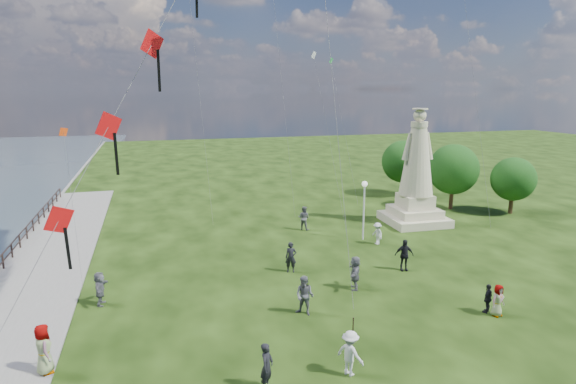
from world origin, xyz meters
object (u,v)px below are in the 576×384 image
object	(u,v)px
person_10	(44,351)
statue	(416,181)
person_6	(291,257)
person_8	(377,233)
person_5	(100,288)
person_0	(267,366)
lamppost	(364,198)
person_3	(488,298)
person_4	(498,300)
person_1	(305,296)
person_11	(355,273)
person_9	(404,255)
person_2	(350,353)
person_7	(304,218)

from	to	relation	value
person_10	statue	bearing A→B (deg)	-78.29
person_6	person_8	world-z (taller)	person_6
person_5	person_0	bearing A→B (deg)	-138.23
lamppost	person_5	world-z (taller)	lamppost
person_3	person_8	bearing A→B (deg)	-119.24
statue	person_4	world-z (taller)	statue
person_3	person_8	world-z (taller)	person_8
statue	person_1	world-z (taller)	statue
person_0	person_5	distance (m)	11.00
person_0	person_6	size ratio (longest dim) A/B	0.97
person_11	person_5	bearing A→B (deg)	-75.46
person_1	person_9	world-z (taller)	person_1
person_2	person_3	bearing A→B (deg)	-102.91
person_3	person_7	xyz separation A→B (m)	(-4.21, 15.72, 0.20)
person_7	person_9	world-z (taller)	person_9
statue	person_9	world-z (taller)	statue
person_1	person_4	xyz separation A→B (m)	(8.73, -2.64, -0.18)
person_1	person_5	bearing A→B (deg)	-159.74
lamppost	person_11	world-z (taller)	lamppost
person_5	person_6	size ratio (longest dim) A/B	0.95
person_8	person_9	xyz separation A→B (m)	(-0.70, -4.92, 0.18)
person_11	person_2	bearing A→B (deg)	-3.09
person_7	person_5	bearing A→B (deg)	75.77
person_4	person_11	size ratio (longest dim) A/B	0.84
person_8	person_11	size ratio (longest dim) A/B	0.84
person_11	person_7	bearing A→B (deg)	-161.94
person_0	person_9	size ratio (longest dim) A/B	0.93
person_6	lamppost	bearing A→B (deg)	51.18
lamppost	person_6	bearing A→B (deg)	-145.68
person_1	person_6	size ratio (longest dim) A/B	1.06
person_8	person_2	bearing A→B (deg)	-39.19
lamppost	person_5	size ratio (longest dim) A/B	2.47
person_5	lamppost	bearing A→B (deg)	-63.57
lamppost	person_0	world-z (taller)	lamppost
person_5	person_11	size ratio (longest dim) A/B	0.94
person_10	person_5	bearing A→B (deg)	-33.69
person_4	person_6	distance (m)	11.23
person_1	person_6	bearing A→B (deg)	122.79
lamppost	person_2	bearing A→B (deg)	-116.35
person_1	statue	bearing A→B (deg)	86.11
statue	person_10	bearing A→B (deg)	-146.39
person_2	person_10	distance (m)	11.44
person_1	person_8	distance (m)	11.94
person_5	person_3	bearing A→B (deg)	-102.06
person_8	person_11	distance (m)	8.06
lamppost	person_9	size ratio (longest dim) A/B	2.23
person_9	person_11	world-z (taller)	person_9
person_0	person_9	world-z (taller)	person_9
person_1	person_9	xyz separation A→B (m)	(7.42, 3.83, -0.01)
person_4	person_10	size ratio (longest dim) A/B	0.80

